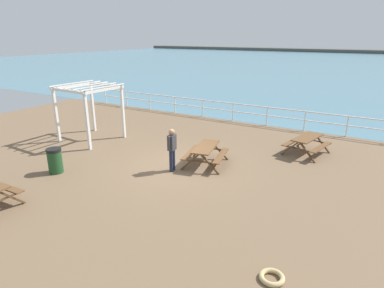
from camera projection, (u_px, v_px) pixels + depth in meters
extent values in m
cube|color=brown|center=(177.00, 169.00, 12.79)|extent=(30.00, 24.00, 0.20)
cube|color=teal|center=(344.00, 65.00, 55.78)|extent=(142.00, 90.00, 0.01)
cube|color=#4C4C47|center=(363.00, 53.00, 90.86)|extent=(142.00, 6.00, 1.80)
cube|color=white|center=(250.00, 105.00, 18.74)|extent=(23.00, 0.06, 0.06)
cube|color=white|center=(250.00, 113.00, 18.90)|extent=(23.00, 0.05, 0.05)
cylinder|color=white|center=(105.00, 96.00, 24.45)|extent=(0.07, 0.07, 1.05)
cylinder|color=white|center=(127.00, 99.00, 23.44)|extent=(0.07, 0.07, 1.05)
cylinder|color=white|center=(150.00, 102.00, 22.44)|extent=(0.07, 0.07, 1.05)
cylinder|color=white|center=(175.00, 105.00, 21.43)|extent=(0.07, 0.07, 1.05)
cylinder|color=white|center=(202.00, 108.00, 20.42)|extent=(0.07, 0.07, 1.05)
cylinder|color=white|center=(233.00, 112.00, 19.42)|extent=(0.07, 0.07, 1.05)
cylinder|color=white|center=(267.00, 116.00, 18.41)|extent=(0.07, 0.07, 1.05)
cylinder|color=white|center=(305.00, 121.00, 17.40)|extent=(0.07, 0.07, 1.05)
cylinder|color=white|center=(347.00, 127.00, 16.40)|extent=(0.07, 0.07, 1.05)
cube|color=brown|center=(2.00, 186.00, 10.12)|extent=(1.81, 0.34, 0.04)
cube|color=#50351E|center=(11.00, 197.00, 9.60)|extent=(0.12, 0.80, 0.79)
cube|color=brown|center=(206.00, 147.00, 12.76)|extent=(1.07, 1.91, 0.05)
cube|color=brown|center=(191.00, 152.00, 13.04)|extent=(0.64, 1.81, 0.04)
cube|color=brown|center=(221.00, 156.00, 12.68)|extent=(0.64, 1.81, 0.04)
cube|color=#50351E|center=(202.00, 148.00, 13.69)|extent=(0.79, 0.25, 0.79)
cube|color=#50351E|center=(219.00, 150.00, 13.47)|extent=(0.79, 0.25, 0.79)
cube|color=#50351E|center=(211.00, 148.00, 13.57)|extent=(1.48, 0.38, 0.04)
cube|color=#50351E|center=(191.00, 162.00, 12.29)|extent=(0.79, 0.25, 0.79)
cube|color=#50351E|center=(210.00, 164.00, 12.07)|extent=(0.79, 0.25, 0.79)
cube|color=#50351E|center=(200.00, 162.00, 12.17)|extent=(1.48, 0.38, 0.04)
cube|color=brown|center=(307.00, 137.00, 13.93)|extent=(1.05, 1.90, 0.05)
cube|color=brown|center=(293.00, 141.00, 14.42)|extent=(0.62, 1.82, 0.04)
cube|color=brown|center=(321.00, 147.00, 13.63)|extent=(0.62, 1.82, 0.04)
cube|color=#50351E|center=(306.00, 140.00, 14.84)|extent=(0.79, 0.24, 0.79)
cube|color=#50351E|center=(322.00, 143.00, 14.36)|extent=(0.79, 0.24, 0.79)
cube|color=#50351E|center=(314.00, 140.00, 14.59)|extent=(1.48, 0.36, 0.04)
cube|color=#50351E|center=(290.00, 148.00, 13.75)|extent=(0.79, 0.24, 0.79)
cube|color=#50351E|center=(307.00, 152.00, 13.27)|extent=(0.79, 0.24, 0.79)
cube|color=#50351E|center=(299.00, 149.00, 13.49)|extent=(1.48, 0.36, 0.04)
cylinder|color=#1E2338|center=(171.00, 161.00, 12.19)|extent=(0.14, 0.14, 0.85)
cylinder|color=#1E2338|center=(173.00, 160.00, 12.35)|extent=(0.14, 0.14, 0.85)
cube|color=#333338|center=(172.00, 142.00, 12.04)|extent=(0.25, 0.36, 0.58)
cylinder|color=#333338|center=(169.00, 143.00, 11.84)|extent=(0.09, 0.09, 0.52)
cylinder|color=#333338|center=(175.00, 140.00, 12.22)|extent=(0.09, 0.09, 0.52)
sphere|color=#9E7051|center=(172.00, 132.00, 11.91)|extent=(0.23, 0.23, 0.23)
cube|color=white|center=(123.00, 113.00, 16.05)|extent=(0.12, 0.12, 2.50)
cube|color=white|center=(87.00, 123.00, 14.30)|extent=(0.12, 0.12, 2.50)
cube|color=white|center=(93.00, 108.00, 17.19)|extent=(0.12, 0.12, 2.50)
cube|color=white|center=(56.00, 116.00, 15.44)|extent=(0.12, 0.12, 2.50)
cube|color=white|center=(104.00, 90.00, 14.76)|extent=(0.22, 2.44, 0.12)
cube|color=white|center=(73.00, 86.00, 15.89)|extent=(0.22, 2.44, 0.12)
cube|color=white|center=(105.00, 85.00, 16.20)|extent=(2.44, 0.22, 0.12)
cube|color=white|center=(68.00, 91.00, 14.45)|extent=(2.44, 0.22, 0.12)
cube|color=white|center=(72.00, 83.00, 15.85)|extent=(0.19, 2.56, 0.04)
cube|color=white|center=(80.00, 84.00, 15.57)|extent=(0.19, 2.56, 0.04)
cube|color=white|center=(87.00, 85.00, 15.29)|extent=(0.19, 2.56, 0.04)
cube|color=white|center=(95.00, 86.00, 15.00)|extent=(0.19, 2.56, 0.04)
cube|color=white|center=(104.00, 87.00, 14.72)|extent=(0.19, 2.56, 0.04)
cylinder|color=#1E4723|center=(55.00, 162.00, 12.12)|extent=(0.52, 0.52, 0.85)
cylinder|color=black|center=(53.00, 150.00, 11.97)|extent=(0.55, 0.55, 0.10)
torus|color=tan|center=(272.00, 277.00, 6.88)|extent=(0.55, 0.55, 0.11)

